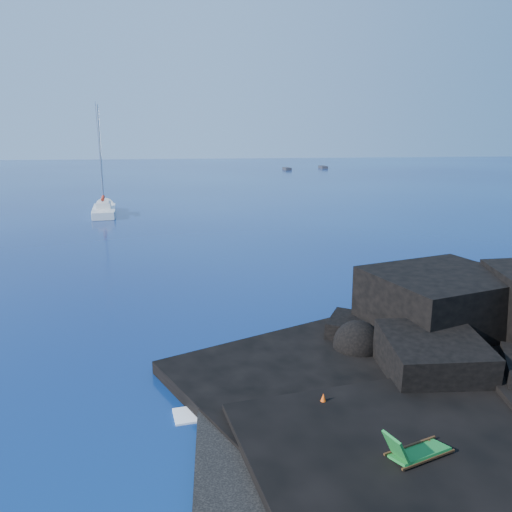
# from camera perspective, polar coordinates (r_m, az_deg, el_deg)

# --- Properties ---
(ground) EXTENTS (400.00, 400.00, 0.00)m
(ground) POSITION_cam_1_polar(r_m,az_deg,el_deg) (13.13, -7.80, -23.77)
(ground) COLOR #030335
(ground) RESTS_ON ground
(beach) EXTENTS (9.08, 6.86, 0.70)m
(beach) POSITION_cam_1_polar(r_m,az_deg,el_deg) (14.37, 11.54, -20.31)
(beach) COLOR black
(beach) RESTS_ON ground
(surf_foam) EXTENTS (10.00, 8.00, 0.06)m
(surf_foam) POSITION_cam_1_polar(r_m,az_deg,el_deg) (18.19, 7.58, -12.56)
(surf_foam) COLOR white
(surf_foam) RESTS_ON ground
(sailboat) EXTENTS (3.08, 11.06, 11.45)m
(sailboat) POSITION_cam_1_polar(r_m,az_deg,el_deg) (55.96, -16.93, 4.55)
(sailboat) COLOR silver
(sailboat) RESTS_ON ground
(deck_chair) EXTENTS (1.79, 1.15, 1.14)m
(deck_chair) POSITION_cam_1_polar(r_m,az_deg,el_deg) (13.04, 18.24, -19.75)
(deck_chair) COLOR #176827
(deck_chair) RESTS_ON beach
(towel) EXTENTS (2.33, 1.49, 0.06)m
(towel) POSITION_cam_1_polar(r_m,az_deg,el_deg) (13.44, 13.10, -21.07)
(towel) COLOR beige
(towel) RESTS_ON beach
(sunbather) EXTENTS (1.76, 0.80, 0.23)m
(sunbather) POSITION_cam_1_polar(r_m,az_deg,el_deg) (13.36, 13.14, -20.56)
(sunbather) COLOR tan
(sunbather) RESTS_ON towel
(marker_cone) EXTENTS (0.39, 0.39, 0.52)m
(marker_cone) POSITION_cam_1_polar(r_m,az_deg,el_deg) (14.86, 7.69, -16.18)
(marker_cone) COLOR #F04D0C
(marker_cone) RESTS_ON beach
(distant_boat_a) EXTENTS (1.68, 4.92, 0.65)m
(distant_boat_a) POSITION_cam_1_polar(r_m,az_deg,el_deg) (133.01, 3.55, 9.79)
(distant_boat_a) COLOR #28282D
(distant_boat_a) RESTS_ON ground
(distant_boat_b) EXTENTS (2.08, 5.30, 0.69)m
(distant_boat_b) POSITION_cam_1_polar(r_m,az_deg,el_deg) (141.66, 7.67, 9.91)
(distant_boat_b) COLOR #29282D
(distant_boat_b) RESTS_ON ground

